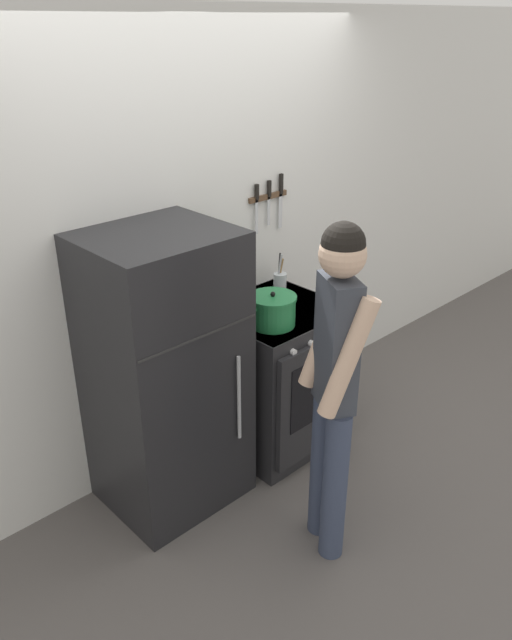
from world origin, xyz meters
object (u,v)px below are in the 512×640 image
(tea_kettle, at_px, (241,298))
(person, at_px, (335,379))
(utensil_jar, at_px, (280,282))
(stove_range, at_px, (278,376))
(refrigerator, at_px, (166,375))
(dutch_oven_pot, at_px, (273,310))

(tea_kettle, distance_m, person, 1.00)
(tea_kettle, distance_m, utensil_jar, 0.33)
(stove_range, bearing_deg, utensil_jar, 43.45)
(refrigerator, relative_size, dutch_oven_pot, 5.05)
(person, bearing_deg, tea_kettle, 11.31)
(stove_range, height_order, dutch_oven_pot, dutch_oven_pot)
(utensil_jar, bearing_deg, person, -122.86)
(refrigerator, xyz_separation_m, dutch_oven_pot, (0.63, -0.17, 0.23))
(tea_kettle, height_order, utensil_jar, utensil_jar)
(tea_kettle, bearing_deg, dutch_oven_pot, -92.68)
(refrigerator, relative_size, utensil_jar, 5.98)
(tea_kettle, xyz_separation_m, person, (-0.29, -0.96, -0.00))
(refrigerator, distance_m, tea_kettle, 0.68)
(refrigerator, relative_size, person, 0.90)
(utensil_jar, bearing_deg, refrigerator, -173.26)
(tea_kettle, bearing_deg, utensil_jar, 1.32)
(utensil_jar, relative_size, person, 0.15)
(utensil_jar, height_order, person, person)
(refrigerator, bearing_deg, dutch_oven_pot, -14.90)
(person, bearing_deg, dutch_oven_pot, 6.06)
(dutch_oven_pot, xyz_separation_m, tea_kettle, (0.01, 0.27, -0.02))
(dutch_oven_pot, bearing_deg, person, -112.29)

